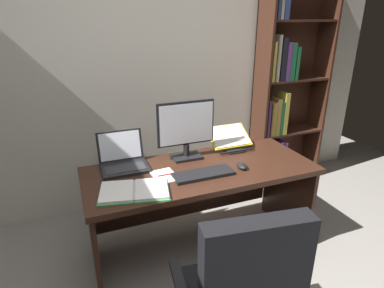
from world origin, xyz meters
name	(u,v)px	position (x,y,z in m)	size (l,w,h in m)	color
wall_back	(151,59)	(0.00, 1.95, 1.37)	(4.81, 0.12, 2.74)	beige
desk	(197,187)	(0.07, 1.02, 0.52)	(1.65, 0.69, 0.71)	#381E14
bookshelf	(284,86)	(1.33, 1.74, 1.06)	(0.76, 0.28, 2.26)	#381E14
monitor	(186,130)	(0.04, 1.17, 0.94)	(0.44, 0.16, 0.44)	black
laptop	(123,161)	(-0.44, 1.17, 0.77)	(0.33, 0.30, 0.24)	black
keyboard	(203,174)	(0.04, 0.84, 0.73)	(0.42, 0.15, 0.02)	black
computer_mouse	(242,166)	(0.34, 0.84, 0.73)	(0.06, 0.10, 0.04)	black
reading_stand_with_book	(230,138)	(0.45, 1.23, 0.80)	(0.34, 0.28, 0.16)	black
open_binder	(134,191)	(-0.45, 0.79, 0.73)	(0.48, 0.36, 0.02)	green
notepad	(165,176)	(-0.21, 0.92, 0.72)	(0.15, 0.21, 0.01)	white
pen	(168,174)	(-0.19, 0.92, 0.73)	(0.01, 0.01, 0.14)	maroon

